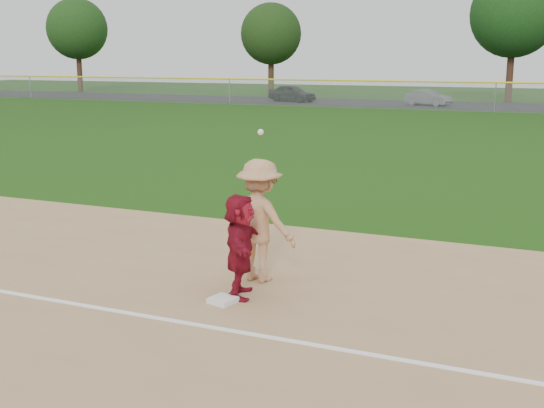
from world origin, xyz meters
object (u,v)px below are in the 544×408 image
at_px(first_base, 223,300).
at_px(car_left, 292,93).
at_px(car_mid, 428,98).
at_px(base_runner, 240,246).

distance_m(first_base, car_left, 47.79).
height_order(first_base, car_mid, car_mid).
height_order(base_runner, car_left, base_runner).
height_order(first_base, car_left, car_left).
distance_m(car_left, car_mid, 11.30).
distance_m(first_base, base_runner, 0.87).
distance_m(base_runner, car_mid, 44.66).
bearing_deg(base_runner, car_mid, -12.58).
xyz_separation_m(base_runner, car_mid, (-5.26, 44.35, -0.23)).
relative_size(first_base, car_mid, 0.10).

